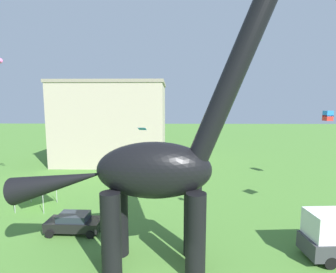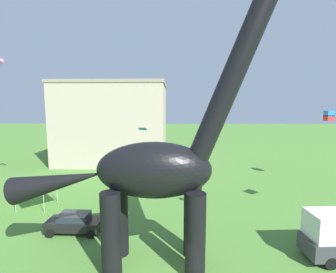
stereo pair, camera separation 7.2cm
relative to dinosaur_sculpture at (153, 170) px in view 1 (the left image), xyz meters
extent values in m
cylinder|color=black|center=(2.53, 1.13, -3.58)|extent=(1.18, 1.18, 5.10)
cylinder|color=black|center=(2.53, -1.13, -3.58)|extent=(1.18, 1.18, 5.10)
cylinder|color=black|center=(-2.36, 1.13, -3.58)|extent=(1.18, 1.18, 5.10)
cylinder|color=black|center=(-2.36, -1.13, -3.58)|extent=(1.18, 1.18, 5.10)
ellipsoid|color=black|center=(0.08, 0.00, 0.00)|extent=(6.98, 3.01, 3.44)
cylinder|color=black|center=(4.61, 0.00, 5.50)|extent=(5.02, 1.29, 9.94)
cone|color=black|center=(-5.77, 0.00, -0.78)|extent=(6.14, 1.72, 2.91)
cube|color=black|center=(-6.58, 3.92, -5.46)|extent=(4.25, 1.89, 0.72)
cube|color=#232B35|center=(-6.58, 3.92, -4.84)|extent=(2.31, 1.63, 0.52)
cylinder|color=black|center=(-5.02, 4.81, -5.82)|extent=(0.63, 0.24, 0.62)
cylinder|color=black|center=(-5.02, 3.03, -5.82)|extent=(0.63, 0.24, 0.62)
cylinder|color=black|center=(-8.13, 4.81, -5.82)|extent=(0.63, 0.24, 0.62)
cylinder|color=black|center=(-8.13, 3.03, -5.82)|extent=(0.63, 0.24, 0.62)
cylinder|color=black|center=(10.90, 1.86, -5.73)|extent=(0.82, 0.31, 0.80)
cylinder|color=black|center=(10.90, -0.24, -5.73)|extent=(0.82, 0.31, 0.80)
cylinder|color=#2D3347|center=(13.68, 5.55, -5.88)|extent=(0.09, 0.09, 0.51)
cylinder|color=#2D3347|center=(13.80, 5.55, -5.88)|extent=(0.09, 0.09, 0.51)
cube|color=blue|center=(13.74, 5.55, -5.44)|extent=(0.28, 0.17, 0.36)
sphere|color=tan|center=(13.74, 5.55, -5.18)|extent=(0.16, 0.16, 0.16)
cylinder|color=blue|center=(13.58, 5.55, -5.42)|extent=(0.07, 0.07, 0.34)
cylinder|color=blue|center=(13.90, 5.55, -5.42)|extent=(0.07, 0.07, 0.34)
cylinder|color=#B2B2B7|center=(-10.78, 10.03, -5.08)|extent=(0.06, 0.06, 2.10)
cylinder|color=#B2B2B7|center=(-10.78, 7.33, -5.08)|extent=(0.06, 0.06, 2.10)
cylinder|color=#B2B2B7|center=(-13.48, 10.03, -5.08)|extent=(0.06, 0.06, 2.10)
cylinder|color=#B2B2B7|center=(-13.48, 7.33, -5.08)|extent=(0.06, 0.06, 2.10)
pyramid|color=white|center=(-12.13, 8.68, -3.58)|extent=(3.15, 3.15, 0.90)
cube|color=#287AE5|center=(-1.91, 10.65, 1.46)|extent=(0.91, 0.70, 0.29)
cube|color=green|center=(11.32, 17.61, 11.72)|extent=(1.43, 1.08, 0.22)
cylinder|color=black|center=(11.32, 17.61, 10.80)|extent=(0.01, 0.01, 1.42)
cube|color=#287AE5|center=(20.00, 16.22, 2.83)|extent=(0.93, 0.93, 0.68)
cube|color=red|center=(20.00, 16.22, 2.30)|extent=(0.93, 0.93, 0.68)
cube|color=#B7A893|center=(-9.30, 29.19, 0.53)|extent=(17.89, 11.95, 13.33)
cube|color=gray|center=(-9.30, 29.19, 7.45)|extent=(18.25, 12.19, 0.50)
camera|label=1|loc=(1.20, -14.88, 3.94)|focal=27.09mm
camera|label=2|loc=(1.27, -14.88, 3.94)|focal=27.09mm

